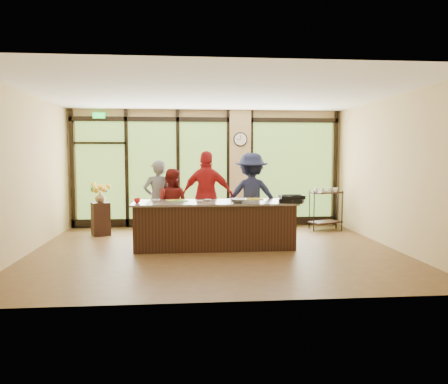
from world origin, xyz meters
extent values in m
plane|color=#4E331B|center=(0.00, 0.00, 0.00)|extent=(7.00, 7.00, 0.00)
plane|color=silver|center=(0.00, 0.00, 3.00)|extent=(7.00, 7.00, 0.00)
plane|color=tan|center=(0.00, 3.00, 1.50)|extent=(7.00, 0.00, 7.00)
plane|color=tan|center=(-3.50, 0.00, 1.50)|extent=(0.00, 6.00, 6.00)
plane|color=tan|center=(3.50, 0.00, 1.50)|extent=(0.00, 6.00, 6.00)
cube|color=tan|center=(0.85, 2.94, 1.50)|extent=(0.55, 0.12, 3.00)
cube|color=black|center=(0.00, 2.95, 2.75)|extent=(6.90, 0.08, 0.12)
cube|color=black|center=(0.00, 2.95, 0.12)|extent=(6.90, 0.08, 0.20)
cube|color=#19D83F|center=(-2.70, 2.90, 2.83)|extent=(0.30, 0.04, 0.14)
cube|color=#3E6724|center=(-2.70, 2.97, 1.45)|extent=(1.20, 0.02, 2.50)
cube|color=#3E6724|center=(-1.40, 2.97, 1.45)|extent=(1.20, 0.02, 2.50)
cube|color=#3E6724|center=(-0.10, 2.97, 1.45)|extent=(1.20, 0.02, 2.50)
cube|color=#3E6724|center=(2.25, 2.97, 1.45)|extent=(2.10, 0.02, 2.50)
cube|color=black|center=(-3.40, 2.95, 1.50)|extent=(0.08, 0.08, 3.00)
cube|color=black|center=(-2.05, 2.95, 1.50)|extent=(0.08, 0.08, 3.00)
cube|color=black|center=(-0.75, 2.95, 1.50)|extent=(0.08, 0.08, 3.00)
cube|color=black|center=(0.55, 2.95, 1.50)|extent=(0.08, 0.08, 3.00)
cube|color=black|center=(1.15, 2.95, 1.50)|extent=(0.08, 0.08, 3.00)
cube|color=black|center=(3.40, 2.95, 1.50)|extent=(0.08, 0.08, 3.00)
cube|color=black|center=(0.00, 0.30, 0.44)|extent=(3.10, 1.00, 0.88)
cube|color=slate|center=(0.00, 0.30, 0.90)|extent=(3.20, 1.10, 0.04)
cylinder|color=black|center=(0.85, 2.87, 2.25)|extent=(0.36, 0.04, 0.36)
cylinder|color=white|center=(0.85, 2.85, 2.25)|extent=(0.31, 0.01, 0.31)
cube|color=black|center=(0.85, 2.85, 2.30)|extent=(0.01, 0.00, 0.11)
cube|color=black|center=(0.80, 2.85, 2.25)|extent=(0.09, 0.00, 0.01)
imported|color=slate|center=(-1.16, 1.16, 0.87)|extent=(0.72, 0.57, 1.74)
imported|color=maroon|center=(-0.87, 1.03, 0.78)|extent=(0.90, 0.79, 1.56)
imported|color=maroon|center=(-0.10, 1.08, 0.97)|extent=(1.22, 0.76, 1.93)
imported|color=#1A1D3A|center=(0.86, 1.06, 0.94)|extent=(1.28, 0.81, 1.89)
cube|color=black|center=(1.48, -0.06, 0.96)|extent=(0.55, 0.50, 0.08)
imported|color=silver|center=(0.44, 0.01, 0.96)|extent=(0.40, 0.40, 0.08)
cube|color=green|center=(-0.72, 0.44, 0.93)|extent=(0.43, 0.38, 0.01)
cube|color=gold|center=(-0.75, 0.56, 0.93)|extent=(0.47, 0.41, 0.01)
cube|color=gold|center=(0.82, 0.70, 0.93)|extent=(0.44, 0.34, 0.01)
imported|color=white|center=(-1.15, 0.33, 0.95)|extent=(0.18, 0.18, 0.05)
imported|color=white|center=(-0.29, 0.15, 0.94)|extent=(0.14, 0.14, 0.04)
imported|color=white|center=(-0.11, 0.43, 0.94)|extent=(0.17, 0.17, 0.03)
imported|color=red|center=(-1.50, 0.18, 0.97)|extent=(0.16, 0.16, 0.09)
cube|color=black|center=(-2.52, 1.86, 0.38)|extent=(0.49, 0.49, 0.76)
imported|color=#856748|center=(-2.52, 1.86, 0.88)|extent=(0.32, 0.32, 0.25)
cube|color=black|center=(2.88, 2.11, 0.20)|extent=(0.87, 0.70, 0.03)
cube|color=black|center=(2.88, 2.11, 0.93)|extent=(0.87, 0.70, 0.03)
cylinder|color=black|center=(2.53, 1.91, 0.49)|extent=(0.03, 0.03, 0.98)
cylinder|color=black|center=(3.22, 1.91, 0.49)|extent=(0.03, 0.03, 0.98)
cylinder|color=black|center=(2.53, 2.31, 0.49)|extent=(0.03, 0.03, 0.98)
cylinder|color=black|center=(3.22, 2.31, 0.49)|extent=(0.03, 0.03, 0.98)
imported|color=silver|center=(2.64, 2.11, 0.99)|extent=(0.14, 0.14, 0.10)
imported|color=silver|center=(2.80, 2.11, 0.99)|extent=(0.14, 0.14, 0.10)
imported|color=silver|center=(2.96, 2.11, 0.99)|extent=(0.14, 0.14, 0.10)
imported|color=silver|center=(3.12, 2.11, 0.99)|extent=(0.14, 0.14, 0.10)
camera|label=1|loc=(-0.58, -8.31, 1.82)|focal=35.00mm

